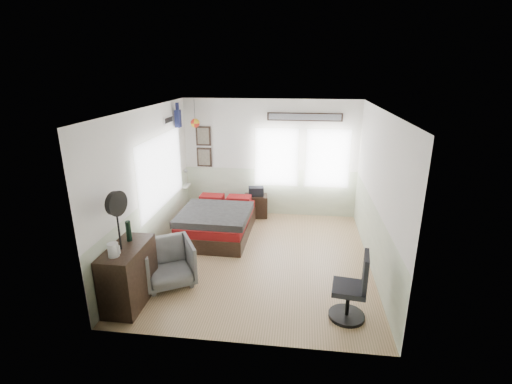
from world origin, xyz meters
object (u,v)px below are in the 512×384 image
armchair (168,263)px  task_chair (353,293)px  dresser (129,275)px  nightstand (256,206)px  bed (217,222)px

armchair → task_chair: bearing=-41.1°
dresser → armchair: 0.69m
dresser → nightstand: size_ratio=1.93×
bed → nightstand: 1.32m
bed → task_chair: bearing=-43.8°
task_chair → dresser: bearing=-172.3°
dresser → task_chair: (3.22, 0.00, -0.04)m
bed → task_chair: size_ratio=1.91×
armchair → task_chair: size_ratio=0.78×
task_chair → bed: bearing=142.6°
bed → task_chair: task_chair is taller
dresser → task_chair: task_chair is taller
bed → nightstand: (0.67, 1.13, -0.04)m
bed → armchair: size_ratio=2.45×
nightstand → bed: bearing=-128.6°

